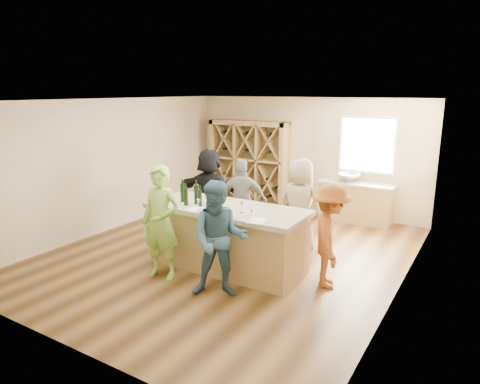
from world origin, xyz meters
The scene contains 33 objects.
floor centered at (0.00, 0.00, -0.05)m, with size 6.00×7.00×0.10m, color brown.
ceiling centered at (0.00, 0.00, 2.85)m, with size 6.00×7.00×0.10m, color white.
wall_back centered at (0.00, 3.55, 1.40)m, with size 6.00×0.10×2.80m, color #C8B491.
wall_front centered at (0.00, -3.55, 1.40)m, with size 6.00×0.10×2.80m, color #C8B491.
wall_left centered at (-3.05, 0.00, 1.40)m, with size 0.10×7.00×2.80m, color #C8B491.
wall_right centered at (3.05, 0.00, 1.40)m, with size 0.10×7.00×2.80m, color #C8B491.
window_frame centered at (1.50, 3.47, 1.75)m, with size 1.30×0.06×1.30m, color white.
window_pane centered at (1.50, 3.44, 1.75)m, with size 1.18×0.01×1.18m, color white.
wine_rack centered at (-1.50, 3.27, 1.10)m, with size 2.20×0.45×2.20m, color #9E814B.
back_counter_base centered at (1.40, 3.20, 0.43)m, with size 1.60×0.58×0.86m, color #9E814B.
back_counter_top centered at (1.40, 3.20, 0.89)m, with size 1.70×0.62×0.06m, color #AEA48E.
sink centered at (1.20, 3.20, 1.01)m, with size 0.54×0.54×0.19m, color silver.
faucet centered at (1.20, 3.38, 1.07)m, with size 0.02×0.02×0.30m, color silver.
tasting_counter_base centered at (0.31, -0.56, 0.50)m, with size 2.60×1.00×1.00m, color #9E814B.
tasting_counter_top centered at (0.31, -0.56, 1.04)m, with size 2.72×1.12×0.08m, color #AEA48E.
wine_bottle_a centered at (-0.53, -0.68, 1.24)m, with size 0.08×0.08×0.32m, color black.
wine_bottle_b centered at (-0.34, -0.83, 1.23)m, with size 0.07×0.07×0.30m, color black.
wine_bottle_c centered at (-0.24, -0.67, 1.24)m, with size 0.08×0.08×0.32m, color black.
wine_bottle_d centered at (-0.09, -0.77, 1.21)m, with size 0.07×0.07×0.27m, color black.
wine_bottle_e centered at (0.03, -0.69, 1.21)m, with size 0.07×0.07×0.26m, color black.
wine_glass_a centered at (0.03, -0.97, 1.17)m, with size 0.07×0.07×0.18m, color white.
wine_glass_b centered at (0.49, -1.00, 1.18)m, with size 0.07×0.07×0.19m, color white.
wine_glass_c centered at (1.05, -1.05, 1.17)m, with size 0.07×0.07×0.18m, color white.
wine_glass_d centered at (0.70, -0.74, 1.17)m, with size 0.07×0.07×0.18m, color white.
tasting_menu_a centered at (-0.08, -0.93, 1.08)m, with size 0.20×0.27×0.00m, color white.
tasting_menu_b centered at (0.55, -1.00, 1.08)m, with size 0.22×0.29×0.00m, color white.
tasting_menu_c centered at (1.11, -0.98, 1.08)m, with size 0.24×0.32×0.00m, color white.
person_near_left centered at (-0.39, -1.41, 0.92)m, with size 0.67×0.49×1.84m, color #8CC64C.
person_near_right centered at (0.76, -1.46, 0.87)m, with size 0.84×0.46×1.73m, color #335972.
person_server centered at (2.03, -0.34, 0.81)m, with size 1.04×0.48×1.62m, color #994C19.
person_far_mid centered at (-0.14, 0.68, 0.83)m, with size 0.98×0.50×1.67m, color slate.
person_far_right centered at (1.04, 0.78, 0.89)m, with size 0.87×0.56×1.77m, color gray.
person_far_left centered at (-1.05, 0.87, 0.90)m, with size 1.66×0.60×1.79m, color black.
Camera 1 is at (4.04, -6.30, 2.98)m, focal length 32.00 mm.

